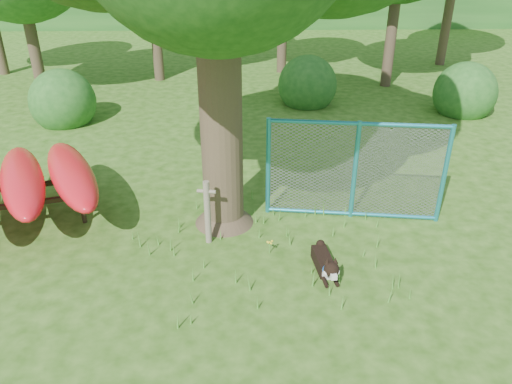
{
  "coord_description": "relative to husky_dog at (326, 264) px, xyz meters",
  "views": [
    {
      "loc": [
        -0.0,
        -6.06,
        4.83
      ],
      "look_at": [
        0.2,
        1.2,
        1.0
      ],
      "focal_mm": 35.0,
      "sensor_mm": 36.0,
      "label": 1
    }
  ],
  "objects": [
    {
      "name": "fence_section",
      "position": [
        0.74,
        1.76,
        0.79
      ],
      "size": [
        3.23,
        0.52,
        3.16
      ],
      "rotation": [
        0.0,
        0.0,
        -0.13
      ],
      "color": "teal",
      "rests_on": "ground"
    },
    {
      "name": "ground",
      "position": [
        -1.28,
        -0.31,
        -0.16
      ],
      "size": [
        80.0,
        80.0,
        0.0
      ],
      "primitive_type": "plane",
      "color": "#234C0F",
      "rests_on": "ground"
    },
    {
      "name": "shrub_right",
      "position": [
        5.22,
        7.69,
        -0.16
      ],
      "size": [
        1.8,
        1.8,
        1.8
      ],
      "primitive_type": "sphere",
      "color": "#1E571C",
      "rests_on": "ground"
    },
    {
      "name": "wildflower_clump",
      "position": [
        -0.86,
        0.57,
        0.03
      ],
      "size": [
        0.11,
        0.1,
        0.25
      ],
      "rotation": [
        0.0,
        0.0,
        0.03
      ],
      "color": "#4E922F",
      "rests_on": "ground"
    },
    {
      "name": "shrub_mid",
      "position": [
        0.72,
        8.69,
        -0.16
      ],
      "size": [
        1.8,
        1.8,
        1.8
      ],
      "primitive_type": "sphere",
      "color": "#1E571C",
      "rests_on": "ground"
    },
    {
      "name": "husky_dog",
      "position": [
        0.0,
        0.0,
        0.0
      ],
      "size": [
        0.34,
        1.05,
        0.46
      ],
      "rotation": [
        0.0,
        0.0,
        0.12
      ],
      "color": "black",
      "rests_on": "ground"
    },
    {
      "name": "wooden_post",
      "position": [
        -1.9,
        0.95,
        0.46
      ],
      "size": [
        0.32,
        0.13,
        1.17
      ],
      "rotation": [
        0.0,
        0.0,
        -0.17
      ],
      "color": "#6D6351",
      "rests_on": "ground"
    },
    {
      "name": "shrub_left",
      "position": [
        -6.28,
        7.19,
        -0.16
      ],
      "size": [
        1.8,
        1.8,
        1.8
      ],
      "primitive_type": "sphere",
      "color": "#1E571C",
      "rests_on": "ground"
    }
  ]
}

